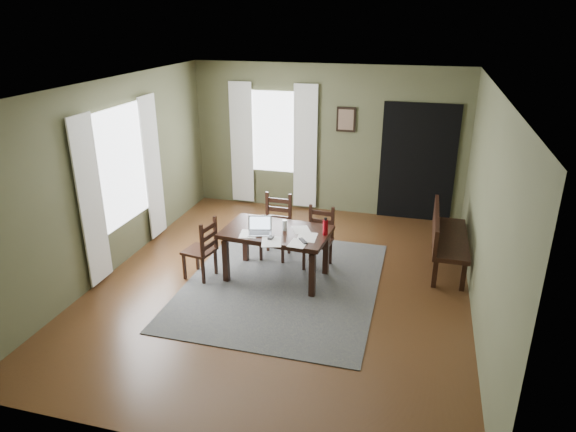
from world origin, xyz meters
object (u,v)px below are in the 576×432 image
(bench, at_px, (445,235))
(laptop, at_px, (260,229))
(chair_end, at_px, (202,250))
(chair_back_left, at_px, (276,227))
(dining_table, at_px, (276,236))
(chair_back_right, at_px, (319,239))
(water_bottle, at_px, (325,227))

(bench, height_order, laptop, laptop)
(bench, bearing_deg, chair_end, 110.62)
(chair_end, height_order, laptop, laptop)
(chair_end, xyz_separation_m, chair_back_left, (0.80, 0.94, 0.04))
(dining_table, xyz_separation_m, bench, (2.27, 0.96, -0.13))
(dining_table, relative_size, chair_end, 1.69)
(dining_table, distance_m, chair_back_right, 0.73)
(dining_table, distance_m, chair_end, 1.06)
(chair_back_left, height_order, bench, chair_back_left)
(laptop, bearing_deg, chair_end, 175.34)
(dining_table, bearing_deg, chair_end, -160.33)
(chair_back_left, bearing_deg, dining_table, -72.36)
(water_bottle, bearing_deg, chair_end, -169.97)
(chair_end, distance_m, chair_back_left, 1.24)
(bench, bearing_deg, chair_back_right, 104.40)
(chair_back_right, relative_size, bench, 0.59)
(chair_end, height_order, chair_back_left, chair_back_left)
(chair_back_left, bearing_deg, chair_back_right, -12.70)
(chair_back_right, height_order, water_bottle, water_bottle)
(water_bottle, bearing_deg, bench, 30.41)
(water_bottle, bearing_deg, laptop, -169.84)
(laptop, bearing_deg, dining_table, 19.64)
(chair_back_left, xyz_separation_m, bench, (2.47, 0.29, 0.04))
(chair_end, relative_size, bench, 0.58)
(bench, bearing_deg, laptop, 113.87)
(chair_back_right, height_order, laptop, laptop)
(chair_end, distance_m, laptop, 0.89)
(chair_end, relative_size, chair_back_right, 0.99)
(bench, xyz_separation_m, water_bottle, (-1.59, -0.93, 0.33))
(water_bottle, bearing_deg, chair_back_right, 110.73)
(chair_back_right, bearing_deg, bench, 18.26)
(dining_table, xyz_separation_m, chair_back_right, (0.50, 0.50, -0.20))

